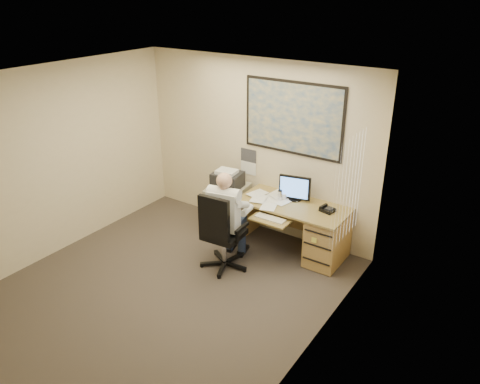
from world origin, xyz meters
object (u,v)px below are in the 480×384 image
Objects in this scene: desk at (313,229)px; person at (225,221)px; filing_cabinet at (228,205)px; office_chair at (222,246)px.

desk is 1.15× the size of person.
person is at bearing -135.06° from desk.
filing_cabinet is 0.90× the size of office_chair.
person is (-0.90, -0.90, 0.26)m from desk.
desk is 1.30m from person.
person reaches higher than office_chair.
office_chair is 0.83× the size of person.
desk is 1.47m from filing_cabinet.
desk is at bearing -5.32° from filing_cabinet.
filing_cabinet is (-1.47, -0.04, 0.01)m from desk.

